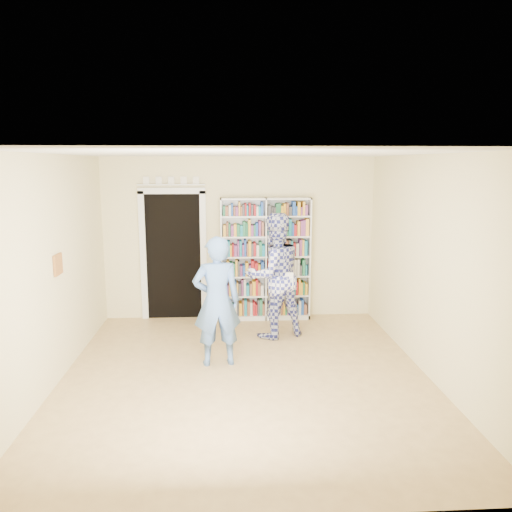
{
  "coord_description": "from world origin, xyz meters",
  "views": [
    {
      "loc": [
        -0.21,
        -5.77,
        2.59
      ],
      "look_at": [
        0.19,
        0.9,
        1.35
      ],
      "focal_mm": 35.0,
      "sensor_mm": 36.0,
      "label": 1
    }
  ],
  "objects": [
    {
      "name": "wall_left",
      "position": [
        -2.25,
        0.0,
        1.35
      ],
      "size": [
        0.0,
        5.0,
        5.0
      ],
      "primitive_type": "plane",
      "rotation": [
        1.57,
        0.0,
        1.57
      ],
      "color": "beige",
      "rests_on": "floor"
    },
    {
      "name": "man_plaid",
      "position": [
        0.49,
        1.46,
        0.94
      ],
      "size": [
        1.11,
        1.0,
        1.88
      ],
      "primitive_type": "imported",
      "rotation": [
        0.0,
        0.0,
        3.52
      ],
      "color": "navy",
      "rests_on": "floor"
    },
    {
      "name": "paper_sheet",
      "position": [
        0.65,
        1.23,
        0.9
      ],
      "size": [
        0.19,
        0.01,
        0.27
      ],
      "primitive_type": "cube",
      "rotation": [
        0.0,
        0.0,
        0.02
      ],
      "color": "white",
      "rests_on": "man_plaid"
    },
    {
      "name": "bookshelf",
      "position": [
        0.43,
        2.34,
        1.03
      ],
      "size": [
        1.48,
        0.28,
        2.04
      ],
      "rotation": [
        0.0,
        0.0,
        -0.04
      ],
      "color": "white",
      "rests_on": "floor"
    },
    {
      "name": "ceiling",
      "position": [
        0.0,
        0.0,
        2.7
      ],
      "size": [
        5.0,
        5.0,
        0.0
      ],
      "primitive_type": "plane",
      "rotation": [
        3.14,
        0.0,
        0.0
      ],
      "color": "white",
      "rests_on": "wall_back"
    },
    {
      "name": "wall_art",
      "position": [
        -2.23,
        0.2,
        1.4
      ],
      "size": [
        0.03,
        0.25,
        0.25
      ],
      "primitive_type": "cube",
      "color": "brown",
      "rests_on": "wall_left"
    },
    {
      "name": "wall_back",
      "position": [
        0.0,
        2.5,
        1.35
      ],
      "size": [
        4.5,
        0.0,
        4.5
      ],
      "primitive_type": "plane",
      "rotation": [
        1.57,
        0.0,
        0.0
      ],
      "color": "beige",
      "rests_on": "floor"
    },
    {
      "name": "man_blue",
      "position": [
        -0.35,
        0.43,
        0.85
      ],
      "size": [
        0.67,
        0.49,
        1.69
      ],
      "primitive_type": "imported",
      "rotation": [
        0.0,
        0.0,
        3.28
      ],
      "color": "#4F74B1",
      "rests_on": "floor"
    },
    {
      "name": "doorway",
      "position": [
        -1.1,
        2.48,
        1.18
      ],
      "size": [
        1.1,
        0.08,
        2.43
      ],
      "color": "black",
      "rests_on": "floor"
    },
    {
      "name": "floor",
      "position": [
        0.0,
        0.0,
        0.0
      ],
      "size": [
        5.0,
        5.0,
        0.0
      ],
      "primitive_type": "plane",
      "color": "#A07D4D",
      "rests_on": "ground"
    },
    {
      "name": "wall_right",
      "position": [
        2.25,
        0.0,
        1.35
      ],
      "size": [
        0.0,
        5.0,
        5.0
      ],
      "primitive_type": "plane",
      "rotation": [
        1.57,
        0.0,
        -1.57
      ],
      "color": "beige",
      "rests_on": "floor"
    }
  ]
}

